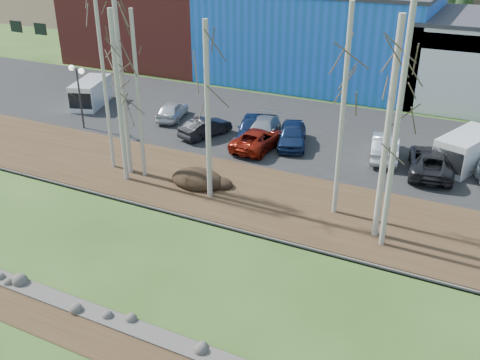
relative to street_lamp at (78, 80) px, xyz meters
The scene contains 28 objects.
dirt_strip 23.44m from the street_lamp, 45.15° to the right, with size 80.00×1.80×0.03m, color #382616.
near_bank_rocks 22.75m from the street_lamp, 43.35° to the right, with size 80.00×0.80×0.50m, color #47423D, non-canonical shape.
river 20.20m from the street_lamp, 34.72° to the right, with size 80.00×8.00×0.90m, color black, non-canonical shape.
far_bank_rocks 18.22m from the street_lamp, 23.85° to the right, with size 80.00×0.80×0.46m, color #47423D, non-canonical shape.
far_bank 17.19m from the street_lamp, 13.83° to the right, with size 80.00×7.00×0.15m, color #382616.
parking_lot 17.93m from the street_lamp, 21.64° to the left, with size 80.00×14.00×0.14m, color black.
building_brick 21.87m from the street_lamp, 110.52° to the left, with size 16.32×12.24×7.80m.
building_blue 22.95m from the street_lamp, 63.22° to the left, with size 20.40×12.24×8.30m.
dirt_mound 13.05m from the street_lamp, 19.41° to the right, with size 3.09×2.18×0.61m, color black.
birch_0 9.02m from the street_lamp, 31.26° to the right, with size 0.26×0.26×9.95m.
birch_1 7.87m from the street_lamp, 35.52° to the right, with size 0.21×0.21×10.82m.
birch_2 9.73m from the street_lamp, 34.39° to the right, with size 0.27×0.27×9.42m.
birch_3 9.83m from the street_lamp, 28.15° to the right, with size 0.22×0.22×9.35m.
birch_4 14.27m from the street_lamp, 21.20° to the right, with size 0.27×0.27×9.22m.
birch_5 20.24m from the street_lamp, 11.14° to the right, with size 0.23×0.23×10.26m.
birch_6 22.82m from the street_lamp, 13.11° to the right, with size 0.30×0.30×10.06m.
birch_7 23.46m from the street_lamp, 14.47° to the right, with size 0.25×0.25×10.67m.
street_lamp is the anchor object (origin of this frame).
car_0 7.03m from the street_lamp, 44.24° to the left, with size 1.58×3.93×1.34m, color silver.
car_1 9.40m from the street_lamp, 15.94° to the left, with size 1.36×3.89×1.28m, color black.
car_2 13.28m from the street_lamp, ahead, with size 2.20×4.76×1.32m, color maroon.
car_3 13.18m from the street_lamp, 16.42° to the left, with size 1.94×4.77×1.38m, color #919599.
car_4 15.23m from the street_lamp, 13.74° to the left, with size 1.76×4.37×1.49m, color #17284E.
car_5 21.06m from the street_lamp, 11.73° to the left, with size 1.61×4.61×1.52m, color #BCBBBE.
car_6 23.72m from the street_lamp, ahead, with size 2.39×5.17×1.44m, color black.
car_8 12.42m from the street_lamp, 17.08° to the left, with size 1.76×4.37×1.49m, color #17284E.
van_white 25.56m from the street_lamp, 11.12° to the left, with size 3.43×5.05×2.04m.
van_grey 5.81m from the street_lamp, 124.72° to the left, with size 3.32×4.96×2.01m.
Camera 1 is at (9.80, -8.77, 13.37)m, focal length 40.00 mm.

